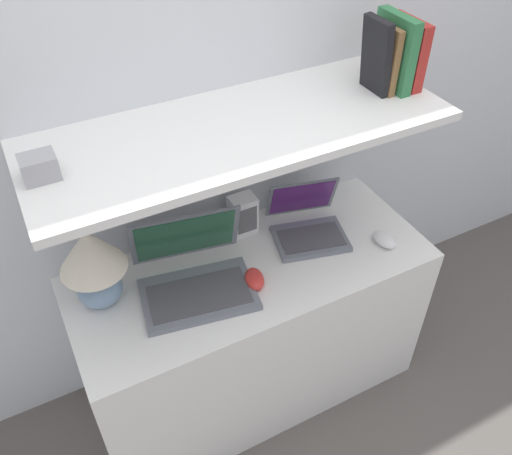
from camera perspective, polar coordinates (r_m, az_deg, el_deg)
ground_plane at (r=2.34m, az=2.85°, el=-20.68°), size 12.00×12.00×0.00m
wall_back at (r=1.86m, az=-5.34°, el=13.36°), size 6.00×0.05×2.40m
desk at (r=2.17m, az=-0.39°, el=-10.72°), size 1.28×0.53×0.71m
back_riser at (r=2.16m, az=-3.90°, el=-1.24°), size 1.28×0.04×1.21m
shelf at (r=1.63m, az=-1.62°, el=10.26°), size 1.28×0.48×0.03m
table_lamp at (r=1.74m, az=-16.85°, el=-3.39°), size 0.21×0.21×0.30m
laptop_large at (r=1.82m, az=-6.54°, el=-4.93°), size 0.42×0.38×0.25m
laptop_small at (r=2.01m, az=5.44°, el=0.31°), size 0.32×0.31×0.20m
computer_mouse at (r=1.83m, az=-0.16°, el=-5.45°), size 0.09×0.12×0.04m
second_mouse at (r=2.03m, az=13.38°, el=-1.24°), size 0.07×0.11×0.04m
router_box at (r=2.00m, az=-1.38°, el=1.36°), size 0.09×0.08×0.15m
book_red at (r=1.88m, az=15.50°, el=17.35°), size 0.04×0.17×0.21m
book_green at (r=1.85m, az=14.36°, el=17.47°), size 0.04×0.18×0.24m
book_brown at (r=1.83m, az=13.29°, el=16.95°), size 0.02×0.13×0.21m
book_black at (r=1.80m, az=12.57°, el=17.19°), size 0.05×0.12×0.24m
shelf_gadget at (r=1.49m, az=-21.85°, el=5.91°), size 0.09×0.07×0.07m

